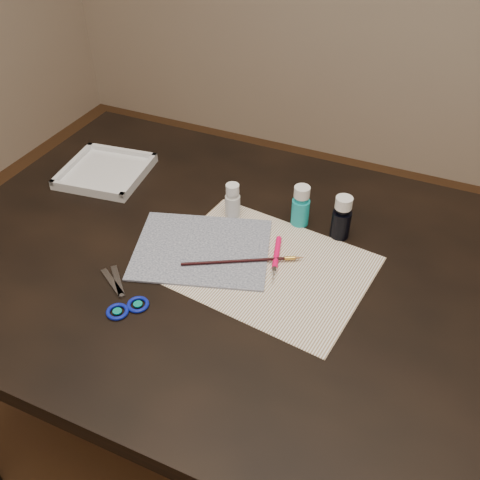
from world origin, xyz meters
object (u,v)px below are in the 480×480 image
at_px(paint_bottle_navy, 342,217).
at_px(scissors, 116,292).
at_px(palette_tray, 106,171).
at_px(canvas, 202,249).
at_px(paint_bottle_cyan, 301,206).
at_px(paint_bottle_white, 233,201).
at_px(paper, 266,266).

xyz_separation_m(paint_bottle_navy, scissors, (-0.34, -0.35, -0.05)).
distance_m(paint_bottle_navy, palette_tray, 0.61).
height_order(canvas, paint_bottle_cyan, paint_bottle_cyan).
xyz_separation_m(paint_bottle_cyan, palette_tray, (-0.51, -0.01, -0.04)).
bearing_deg(scissors, paint_bottle_cyan, -93.39).
relative_size(canvas, scissors, 1.71).
distance_m(paint_bottle_white, scissors, 0.34).
bearing_deg(paper, palette_tray, 162.86).
relative_size(paper, paint_bottle_cyan, 4.17).
distance_m(paper, scissors, 0.30).
bearing_deg(canvas, paper, 3.00).
height_order(paper, canvas, canvas).
bearing_deg(paper, paint_bottle_cyan, 84.98).
distance_m(paint_bottle_cyan, palette_tray, 0.51).
distance_m(paint_bottle_navy, scissors, 0.49).
relative_size(paper, palette_tray, 2.03).
bearing_deg(canvas, palette_tray, 155.64).
bearing_deg(paint_bottle_white, scissors, -107.51).
xyz_separation_m(paint_bottle_cyan, paint_bottle_navy, (0.09, -0.01, 0.00)).
xyz_separation_m(scissors, palette_tray, (-0.26, 0.34, 0.01)).
bearing_deg(palette_tray, paper, -17.14).
height_order(canvas, scissors, scissors).
bearing_deg(scissors, palette_tray, -20.64).
height_order(paper, scissors, scissors).
distance_m(canvas, paint_bottle_cyan, 0.24).
height_order(paint_bottle_white, scissors, paint_bottle_white).
bearing_deg(scissors, paint_bottle_white, -75.81).
height_order(canvas, paint_bottle_navy, paint_bottle_navy).
distance_m(canvas, paint_bottle_navy, 0.30).
height_order(paper, paint_bottle_white, paint_bottle_white).
bearing_deg(scissors, paper, -109.44).
bearing_deg(paint_bottle_cyan, paint_bottle_white, -166.42).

